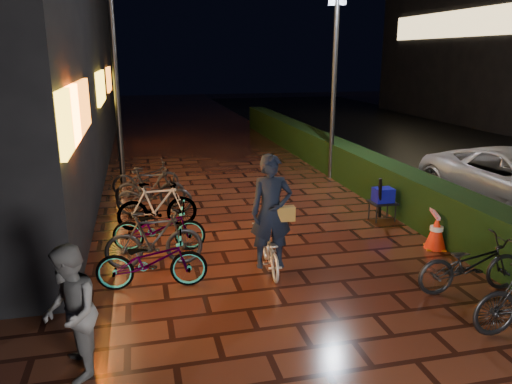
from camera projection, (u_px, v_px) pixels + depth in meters
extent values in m
plane|color=#381911|center=(322.00, 301.00, 7.35)|extent=(80.00, 80.00, 0.00)
cube|color=black|center=(331.00, 155.00, 15.45)|extent=(0.70, 20.00, 1.00)
imported|color=#5D5C5F|center=(70.00, 313.00, 5.44)|extent=(0.68, 0.82, 1.56)
cube|color=yellow|center=(70.00, 119.00, 7.29)|extent=(0.08, 2.00, 0.90)
cube|color=orange|center=(80.00, 108.00, 8.70)|extent=(0.08, 3.00, 0.90)
cube|color=yellow|center=(101.00, 87.00, 14.33)|extent=(0.08, 2.80, 0.90)
cube|color=orange|center=(109.00, 79.00, 19.02)|extent=(0.08, 2.20, 0.90)
cube|color=#FFD88C|center=(446.00, 25.00, 25.90)|extent=(0.06, 10.00, 1.30)
cylinder|color=black|center=(334.00, 91.00, 14.04)|extent=(0.17, 0.17, 5.05)
cylinder|color=black|center=(116.00, 82.00, 13.44)|extent=(0.16, 0.16, 5.59)
imported|color=silver|center=(270.00, 250.00, 8.30)|extent=(0.60, 1.43, 0.73)
imported|color=black|center=(271.00, 212.00, 8.01)|extent=(0.72, 0.50, 1.87)
cube|color=olive|center=(285.00, 214.00, 8.03)|extent=(0.34, 0.17, 0.24)
cone|color=#F8280D|center=(436.00, 232.00, 9.26)|extent=(0.40, 0.40, 0.64)
cone|color=#F84D0D|center=(423.00, 213.00, 10.40)|extent=(0.40, 0.40, 0.64)
cube|color=#D55F0B|center=(435.00, 247.00, 9.35)|extent=(0.45, 0.45, 0.03)
cube|color=red|center=(422.00, 226.00, 10.48)|extent=(0.45, 0.45, 0.03)
cube|color=red|center=(431.00, 208.00, 9.76)|extent=(0.53, 1.31, 0.06)
cube|color=black|center=(383.00, 202.00, 10.83)|extent=(0.55, 0.45, 0.04)
cylinder|color=black|center=(376.00, 215.00, 10.67)|extent=(0.03, 0.03, 0.38)
cylinder|color=black|center=(395.00, 214.00, 10.76)|extent=(0.03, 0.03, 0.38)
cylinder|color=black|center=(369.00, 210.00, 11.01)|extent=(0.03, 0.03, 0.38)
cylinder|color=black|center=(387.00, 209.00, 11.10)|extent=(0.03, 0.03, 0.38)
cube|color=#0B0C95|center=(383.00, 195.00, 10.78)|extent=(0.40, 0.34, 0.30)
cylinder|color=black|center=(380.00, 198.00, 10.62)|extent=(0.27, 0.38, 0.97)
imported|color=black|center=(157.00, 205.00, 10.30)|extent=(1.67, 0.58, 0.99)
imported|color=black|center=(146.00, 178.00, 12.81)|extent=(1.74, 0.73, 0.89)
imported|color=black|center=(154.00, 195.00, 11.27)|extent=(1.75, 0.75, 0.89)
imported|color=black|center=(152.00, 261.00, 7.66)|extent=(1.74, 0.74, 0.89)
imported|color=black|center=(150.00, 188.00, 11.66)|extent=(1.69, 0.67, 0.99)
imported|color=black|center=(154.00, 239.00, 8.42)|extent=(1.65, 0.48, 0.99)
imported|color=black|center=(159.00, 227.00, 9.14)|extent=(1.77, 0.85, 0.89)
imported|color=black|center=(471.00, 264.00, 7.53)|extent=(1.72, 0.68, 0.89)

